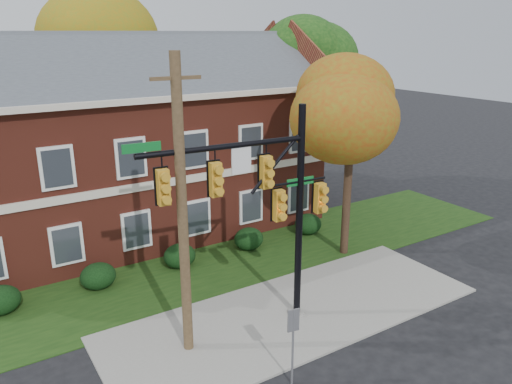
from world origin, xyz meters
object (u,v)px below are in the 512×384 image
hedge_far_right (308,224)px  tree_right_rear (306,60)px  hedge_left (98,276)px  hedge_center (180,256)px  tree_far_rear (105,47)px  hedge_far_left (0,300)px  utility_pole (182,212)px  sign_post (293,334)px  apartment_building (131,134)px  traffic_signal (264,197)px  hedge_right (249,239)px  tree_near_right (358,108)px

hedge_far_right → tree_right_rear: (4.31, 6.11, 7.60)m
hedge_left → hedge_far_right: (10.50, 0.00, 0.00)m
hedge_center → tree_far_rear: bearing=84.1°
hedge_far_left → tree_far_rear: (8.34, 13.09, 8.32)m
tree_right_rear → utility_pole: (-13.50, -11.71, -3.41)m
hedge_center → sign_post: 8.78m
tree_right_rear → sign_post: tree_right_rear is taller
hedge_far_left → tree_far_rear: 17.61m
hedge_center → hedge_far_left: bearing=180.0°
apartment_building → traffic_signal: 11.00m
apartment_building → hedge_center: bearing=-90.0°
hedge_left → tree_right_rear: (14.81, 6.11, 7.60)m
apartment_building → utility_pole: bearing=-101.4°
hedge_center → traffic_signal: 7.12m
hedge_far_left → hedge_right: bearing=0.0°
hedge_far_left → hedge_right: 10.50m
hedge_far_right → tree_far_rear: bearing=113.4°
utility_pole → tree_near_right: bearing=19.2°
hedge_left → tree_right_rear: bearing=22.4°
hedge_left → traffic_signal: 8.20m
hedge_right → sign_post: size_ratio=0.57×
utility_pole → tree_right_rear: bearing=43.8°
apartment_building → utility_pole: (-2.18, -10.86, -0.28)m
hedge_right → tree_far_rear: bearing=99.4°
hedge_center → hedge_far_right: 7.00m
hedge_center → utility_pole: 7.33m
tree_near_right → tree_right_rear: tree_right_rear is taller
hedge_far_left → utility_pole: utility_pole is taller
hedge_far_right → apartment_building: bearing=143.1°
tree_far_rear → traffic_signal: (-0.74, -18.82, -4.13)m
tree_right_rear → traffic_signal: (-10.71, -11.84, -3.41)m
hedge_right → tree_right_rear: size_ratio=0.13×
apartment_building → traffic_signal: size_ratio=2.47×
tree_right_rear → sign_post: size_ratio=4.33×
traffic_signal → sign_post: size_ratio=3.10×
hedge_right → hedge_far_right: 3.50m
apartment_building → hedge_right: size_ratio=13.43×
hedge_center → tree_near_right: (7.22, -2.83, 6.14)m
apartment_building → tree_far_rear: bearing=80.3°
hedge_center → traffic_signal: size_ratio=0.18×
traffic_signal → tree_far_rear: bearing=91.6°
hedge_far_left → sign_post: (6.66, -8.70, 1.14)m
hedge_far_left → utility_pole: bearing=-49.3°
hedge_center → hedge_right: size_ratio=1.00×
apartment_building → sign_post: 14.35m
tree_near_right → traffic_signal: tree_near_right is taller
hedge_center → sign_post: bearing=-92.3°
apartment_building → hedge_far_left: bearing=-143.1°
hedge_far_left → tree_right_rear: bearing=18.5°
hedge_far_left → hedge_left: bearing=0.0°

